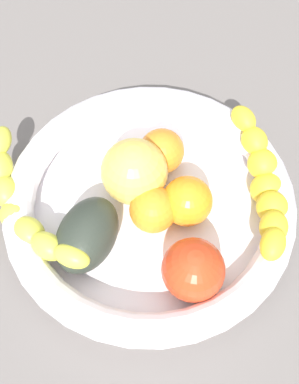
% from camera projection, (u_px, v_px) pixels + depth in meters
% --- Properties ---
extents(kitchen_counter, '(1.20, 1.20, 0.03)m').
position_uv_depth(kitchen_counter, '(149.00, 217.00, 0.53)').
color(kitchen_counter, slate).
rests_on(kitchen_counter, ground).
extents(fruit_bowl, '(0.33, 0.33, 0.05)m').
position_uv_depth(fruit_bowl, '(149.00, 201.00, 0.49)').
color(fruit_bowl, white).
rests_on(fruit_bowl, kitchen_counter).
extents(banana_draped_left, '(0.13, 0.18, 0.06)m').
position_uv_depth(banana_draped_left, '(264.00, 183.00, 0.48)').
color(banana_draped_left, yellow).
rests_on(banana_draped_left, fruit_bowl).
extents(banana_draped_right, '(0.20, 0.12, 0.05)m').
position_uv_depth(banana_draped_right, '(22.00, 207.00, 0.47)').
color(banana_draped_right, yellow).
rests_on(banana_draped_right, fruit_bowl).
extents(orange_front, '(0.05, 0.05, 0.05)m').
position_uv_depth(orange_front, '(162.00, 151.00, 0.51)').
color(orange_front, orange).
rests_on(orange_front, fruit_bowl).
extents(orange_mid_left, '(0.05, 0.05, 0.05)m').
position_uv_depth(orange_mid_left, '(153.00, 209.00, 0.47)').
color(orange_mid_left, orange).
rests_on(orange_mid_left, fruit_bowl).
extents(orange_mid_right, '(0.06, 0.06, 0.06)m').
position_uv_depth(orange_mid_right, '(187.00, 201.00, 0.47)').
color(orange_mid_right, orange).
rests_on(orange_mid_right, fruit_bowl).
extents(avocado_dark, '(0.07, 0.10, 0.06)m').
position_uv_depth(avocado_dark, '(87.00, 234.00, 0.45)').
color(avocado_dark, '#2C332A').
rests_on(avocado_dark, fruit_bowl).
extents(tomato_red, '(0.07, 0.07, 0.07)m').
position_uv_depth(tomato_red, '(193.00, 270.00, 0.43)').
color(tomato_red, red).
rests_on(tomato_red, fruit_bowl).
extents(apple_yellow, '(0.08, 0.08, 0.08)m').
position_uv_depth(apple_yellow, '(134.00, 172.00, 0.48)').
color(apple_yellow, '#EBC654').
rests_on(apple_yellow, fruit_bowl).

